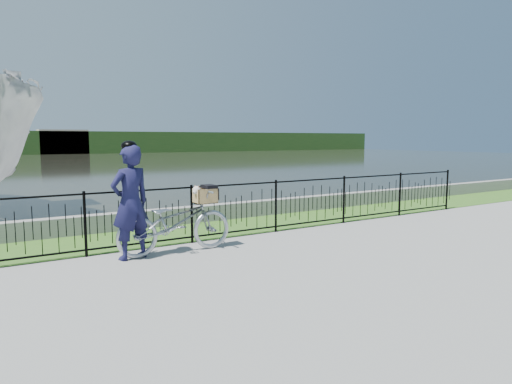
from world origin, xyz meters
TOP-DOWN VIEW (x-y plane):
  - ground at (0.00, 0.00)m, footprint 120.00×120.00m
  - grass_strip at (0.00, 2.60)m, footprint 60.00×2.00m
  - water at (0.00, 33.00)m, footprint 120.00×120.00m
  - quay_wall at (0.00, 3.60)m, footprint 60.00×0.30m
  - fence at (0.00, 1.60)m, footprint 14.00×0.06m
  - far_treeline at (0.00, 60.00)m, footprint 120.00×6.00m
  - far_building_right at (6.00, 58.50)m, footprint 6.00×3.00m
  - bicycle_rig at (-1.57, 1.02)m, footprint 2.13×0.74m
  - cyclist at (-2.36, 1.05)m, footprint 0.81×0.64m

SIDE VIEW (x-z plane):
  - ground at x=0.00m, z-range 0.00..0.00m
  - water at x=0.00m, z-range 0.00..0.00m
  - grass_strip at x=0.00m, z-range 0.00..0.01m
  - quay_wall at x=0.00m, z-range 0.00..0.40m
  - bicycle_rig at x=-1.57m, z-range -0.04..1.17m
  - fence at x=0.00m, z-range 0.00..1.15m
  - cyclist at x=-2.36m, z-range -0.02..2.00m
  - far_treeline at x=0.00m, z-range 0.00..3.00m
  - far_building_right at x=6.00m, z-range 0.00..3.20m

